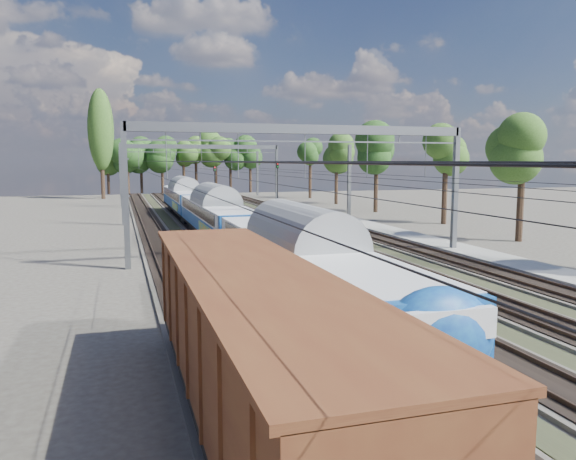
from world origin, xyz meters
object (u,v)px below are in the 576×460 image
object	(u,v)px
freight_boxcar	(251,339)
signal_far	(277,179)
emu_train	(216,210)
worker	(214,200)
signal_near	(215,181)

from	to	relation	value
freight_boxcar	signal_far	size ratio (longest dim) A/B	2.43
emu_train	freight_boxcar	size ratio (longest dim) A/B	4.36
worker	signal_far	world-z (taller)	signal_far
emu_train	worker	bearing A→B (deg)	80.96
emu_train	worker	distance (m)	40.52
worker	signal_far	size ratio (longest dim) A/B	0.24
worker	signal_far	bearing A→B (deg)	-136.17
signal_far	freight_boxcar	bearing A→B (deg)	-84.88
freight_boxcar	signal_far	world-z (taller)	signal_far
signal_near	emu_train	bearing A→B (deg)	-116.73
freight_boxcar	signal_near	xyz separation A→B (m)	(10.30, 67.17, 1.28)
signal_near	signal_far	size ratio (longest dim) A/B	0.92
emu_train	signal_near	bearing A→B (deg)	80.70
signal_near	signal_far	xyz separation A→B (m)	(8.44, -2.94, 0.32)
emu_train	freight_boxcar	bearing A→B (deg)	-98.07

